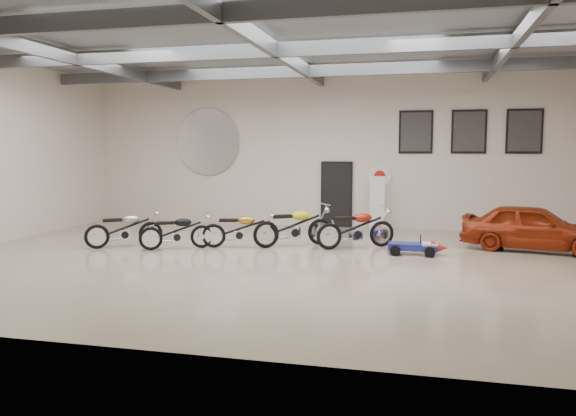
% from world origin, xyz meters
% --- Properties ---
extents(floor, '(16.00, 12.00, 0.01)m').
position_xyz_m(floor, '(0.00, 0.00, 0.00)').
color(floor, tan).
rests_on(floor, ground).
extents(ceiling, '(16.00, 12.00, 0.01)m').
position_xyz_m(ceiling, '(0.00, 0.00, 5.00)').
color(ceiling, slate).
rests_on(ceiling, back_wall).
extents(back_wall, '(16.00, 0.02, 5.00)m').
position_xyz_m(back_wall, '(0.00, 6.00, 2.50)').
color(back_wall, beige).
rests_on(back_wall, floor).
extents(ceiling_beams, '(15.80, 11.80, 0.32)m').
position_xyz_m(ceiling_beams, '(0.00, 0.00, 4.75)').
color(ceiling_beams, '#4E5155').
rests_on(ceiling_beams, ceiling).
extents(door, '(0.92, 0.08, 2.10)m').
position_xyz_m(door, '(0.50, 5.95, 1.05)').
color(door, black).
rests_on(door, back_wall).
extents(logo_plaque, '(2.30, 0.06, 1.16)m').
position_xyz_m(logo_plaque, '(-4.00, 5.95, 2.80)').
color(logo_plaque, silver).
rests_on(logo_plaque, back_wall).
extents(poster_left, '(1.05, 0.08, 1.35)m').
position_xyz_m(poster_left, '(3.00, 5.96, 3.10)').
color(poster_left, black).
rests_on(poster_left, back_wall).
extents(poster_mid, '(1.05, 0.08, 1.35)m').
position_xyz_m(poster_mid, '(4.60, 5.96, 3.10)').
color(poster_mid, black).
rests_on(poster_mid, back_wall).
extents(poster_right, '(1.05, 0.08, 1.35)m').
position_xyz_m(poster_right, '(6.20, 5.96, 3.10)').
color(poster_right, black).
rests_on(poster_right, back_wall).
extents(oil_sign, '(0.72, 0.10, 0.72)m').
position_xyz_m(oil_sign, '(1.90, 5.95, 1.70)').
color(oil_sign, white).
rests_on(oil_sign, back_wall).
extents(banner_stand, '(0.50, 0.25, 1.77)m').
position_xyz_m(banner_stand, '(1.86, 5.50, 0.88)').
color(banner_stand, white).
rests_on(banner_stand, floor).
extents(motorcycle_silver, '(1.92, 1.67, 1.02)m').
position_xyz_m(motorcycle_silver, '(-4.33, 0.82, 0.51)').
color(motorcycle_silver, silver).
rests_on(motorcycle_silver, floor).
extents(motorcycle_black, '(1.90, 1.41, 0.96)m').
position_xyz_m(motorcycle_black, '(-2.86, 0.85, 0.48)').
color(motorcycle_black, silver).
rests_on(motorcycle_black, floor).
extents(motorcycle_gold, '(2.03, 1.06, 1.01)m').
position_xyz_m(motorcycle_gold, '(-1.36, 1.44, 0.50)').
color(motorcycle_gold, silver).
rests_on(motorcycle_gold, floor).
extents(motorcycle_yellow, '(2.19, 1.76, 1.13)m').
position_xyz_m(motorcycle_yellow, '(-0.03, 1.96, 0.57)').
color(motorcycle_yellow, silver).
rests_on(motorcycle_yellow, floor).
extents(motorcycle_red, '(2.16, 1.65, 1.10)m').
position_xyz_m(motorcycle_red, '(1.60, 2.08, 0.55)').
color(motorcycle_red, silver).
rests_on(motorcycle_red, floor).
extents(go_kart, '(1.45, 0.66, 0.52)m').
position_xyz_m(go_kart, '(3.18, 1.50, 0.26)').
color(go_kart, navy).
rests_on(go_kart, floor).
extents(vintage_car, '(2.13, 3.69, 1.18)m').
position_xyz_m(vintage_car, '(6.00, 2.80, 0.59)').
color(vintage_car, maroon).
rests_on(vintage_car, floor).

